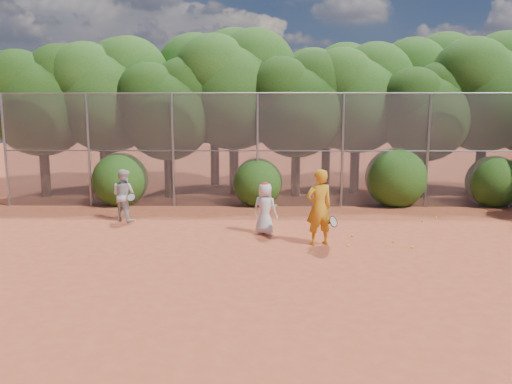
{
  "coord_description": "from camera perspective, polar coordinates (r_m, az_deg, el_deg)",
  "views": [
    {
      "loc": [
        -0.8,
        -11.62,
        3.44
      ],
      "look_at": [
        -1.0,
        2.5,
        1.1
      ],
      "focal_mm": 35.0,
      "sensor_mm": 36.0,
      "label": 1
    }
  ],
  "objects": [
    {
      "name": "tree_6",
      "position": [
        20.65,
        18.97,
        8.99
      ],
      "size": [
        3.86,
        3.36,
        5.29
      ],
      "color": "black",
      "rests_on": "ground"
    },
    {
      "name": "ball_2",
      "position": [
        13.14,
        17.4,
        -6.05
      ],
      "size": [
        0.07,
        0.07,
        0.07
      ],
      "primitive_type": "sphere",
      "color": "#B1D626",
      "rests_on": "ground"
    },
    {
      "name": "bush_2",
      "position": [
        18.69,
        15.69,
        1.87
      ],
      "size": [
        2.2,
        2.2,
        2.2
      ],
      "primitive_type": "sphere",
      "color": "#214912",
      "rests_on": "ground"
    },
    {
      "name": "ball_4",
      "position": [
        13.93,
        10.94,
        -4.92
      ],
      "size": [
        0.07,
        0.07,
        0.07
      ],
      "primitive_type": "sphere",
      "color": "#B1D626",
      "rests_on": "ground"
    },
    {
      "name": "tree_0",
      "position": [
        21.48,
        -23.29,
        9.97
      ],
      "size": [
        4.38,
        3.81,
        6.0
      ],
      "color": "black",
      "rests_on": "ground"
    },
    {
      "name": "tree_4",
      "position": [
        19.9,
        4.79,
        10.3
      ],
      "size": [
        4.19,
        3.64,
        5.73
      ],
      "color": "black",
      "rests_on": "ground"
    },
    {
      "name": "tree_11",
      "position": [
        22.45,
        8.29,
        11.17
      ],
      "size": [
        4.64,
        4.03,
        6.35
      ],
      "color": "black",
      "rests_on": "ground"
    },
    {
      "name": "player_yellow",
      "position": [
        12.82,
        7.21,
        -1.75
      ],
      "size": [
        0.92,
        0.7,
        1.95
      ],
      "rotation": [
        0.0,
        0.0,
        3.48
      ],
      "color": "orange",
      "rests_on": "ground"
    },
    {
      "name": "player_teen",
      "position": [
        13.84,
        1.04,
        -1.87
      ],
      "size": [
        0.84,
        0.72,
        1.47
      ],
      "rotation": [
        0.0,
        0.0,
        2.69
      ],
      "color": "silver",
      "rests_on": "ground"
    },
    {
      "name": "ground",
      "position": [
        12.14,
        4.59,
        -7.08
      ],
      "size": [
        80.0,
        80.0,
        0.0
      ],
      "primitive_type": "plane",
      "color": "#A84226",
      "rests_on": "ground"
    },
    {
      "name": "bush_3",
      "position": [
        19.9,
        25.46,
        1.31
      ],
      "size": [
        1.9,
        1.9,
        1.9
      ],
      "primitive_type": "sphere",
      "color": "#214912",
      "rests_on": "ground"
    },
    {
      "name": "ball_3",
      "position": [
        13.57,
        15.41,
        -5.47
      ],
      "size": [
        0.07,
        0.07,
        0.07
      ],
      "primitive_type": "sphere",
      "color": "#B1D626",
      "rests_on": "ground"
    },
    {
      "name": "tree_12",
      "position": [
        24.04,
        19.05,
        11.47
      ],
      "size": [
        5.02,
        4.37,
        6.88
      ],
      "color": "black",
      "rests_on": "ground"
    },
    {
      "name": "ball_5",
      "position": [
        16.93,
        19.85,
        -2.76
      ],
      "size": [
        0.07,
        0.07,
        0.07
      ],
      "primitive_type": "sphere",
      "color": "#B1D626",
      "rests_on": "ground"
    },
    {
      "name": "ball_0",
      "position": [
        12.9,
        10.46,
        -6.07
      ],
      "size": [
        0.07,
        0.07,
        0.07
      ],
      "primitive_type": "sphere",
      "color": "#B1D626",
      "rests_on": "ground"
    },
    {
      "name": "tree_1",
      "position": [
        21.08,
        -16.43,
        11.01
      ],
      "size": [
        4.64,
        4.03,
        6.35
      ],
      "color": "black",
      "rests_on": "ground"
    },
    {
      "name": "player_white",
      "position": [
        16.01,
        -14.85,
        -0.35
      ],
      "size": [
        0.99,
        0.92,
        1.62
      ],
      "rotation": [
        0.0,
        0.0,
        2.64
      ],
      "color": "silver",
      "rests_on": "ground"
    },
    {
      "name": "bush_1",
      "position": [
        18.1,
        0.17,
        1.34
      ],
      "size": [
        1.8,
        1.8,
        1.8
      ],
      "primitive_type": "sphere",
      "color": "#214912",
      "rests_on": "ground"
    },
    {
      "name": "bush_0",
      "position": [
        18.82,
        -15.24,
        1.63
      ],
      "size": [
        2.0,
        2.0,
        2.0
      ],
      "primitive_type": "sphere",
      "color": "#214912",
      "rests_on": "ground"
    },
    {
      "name": "tree_5",
      "position": [
        21.02,
        11.6,
        10.88
      ],
      "size": [
        4.51,
        3.92,
        6.17
      ],
      "color": "black",
      "rests_on": "ground"
    },
    {
      "name": "tree_3",
      "position": [
        20.51,
        -2.42,
        12.08
      ],
      "size": [
        4.89,
        4.26,
        6.7
      ],
      "color": "black",
      "rests_on": "ground"
    },
    {
      "name": "fence_back",
      "position": [
        17.68,
        3.03,
        4.9
      ],
      "size": [
        20.05,
        0.09,
        4.03
      ],
      "color": "gray",
      "rests_on": "ground"
    },
    {
      "name": "tree_7",
      "position": [
        22.13,
        24.89,
        10.73
      ],
      "size": [
        4.77,
        4.14,
        6.53
      ],
      "color": "black",
      "rests_on": "ground"
    },
    {
      "name": "tree_10",
      "position": [
        22.79,
        -4.66,
        12.37
      ],
      "size": [
        5.15,
        4.48,
        7.06
      ],
      "color": "black",
      "rests_on": "ground"
    },
    {
      "name": "ball_1",
      "position": [
        16.3,
        18.51,
        -3.15
      ],
      "size": [
        0.07,
        0.07,
        0.07
      ],
      "primitive_type": "sphere",
      "color": "#B1D626",
      "rests_on": "ground"
    },
    {
      "name": "tree_9",
      "position": [
        23.58,
        -17.14,
        11.19
      ],
      "size": [
        4.83,
        4.2,
        6.62
      ],
      "color": "black",
      "rests_on": "ground"
    },
    {
      "name": "tree_2",
      "position": [
        19.79,
        -9.95,
        9.69
      ],
      "size": [
        3.99,
        3.47,
        5.47
      ],
      "color": "black",
      "rests_on": "ground"
    }
  ]
}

